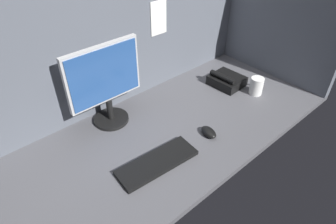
{
  "coord_description": "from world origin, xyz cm",
  "views": [
    {
      "loc": [
        -74.86,
        -84.77,
        97.75
      ],
      "look_at": [
        -7.34,
        0.0,
        14.0
      ],
      "focal_mm": 31.44,
      "sensor_mm": 36.0,
      "label": 1
    }
  ],
  "objects_px": {
    "desk_phone": "(226,80)",
    "mug_ceramic_white": "(257,86)",
    "monitor": "(105,83)",
    "keyboard": "(157,162)",
    "mouse": "(209,132)"
  },
  "relations": [
    {
      "from": "monitor",
      "to": "mouse",
      "type": "height_order",
      "value": "monitor"
    },
    {
      "from": "mouse",
      "to": "monitor",
      "type": "bearing_deg",
      "value": 136.61
    },
    {
      "from": "mouse",
      "to": "mug_ceramic_white",
      "type": "height_order",
      "value": "mug_ceramic_white"
    },
    {
      "from": "mouse",
      "to": "mug_ceramic_white",
      "type": "bearing_deg",
      "value": 18.87
    },
    {
      "from": "desk_phone",
      "to": "mug_ceramic_white",
      "type": "bearing_deg",
      "value": -71.8
    },
    {
      "from": "monitor",
      "to": "keyboard",
      "type": "bearing_deg",
      "value": -92.1
    },
    {
      "from": "keyboard",
      "to": "mug_ceramic_white",
      "type": "relative_size",
      "value": 3.31
    },
    {
      "from": "keyboard",
      "to": "mouse",
      "type": "bearing_deg",
      "value": 1.0
    },
    {
      "from": "mug_ceramic_white",
      "to": "mouse",
      "type": "bearing_deg",
      "value": -172.19
    },
    {
      "from": "monitor",
      "to": "desk_phone",
      "type": "bearing_deg",
      "value": -13.8
    },
    {
      "from": "mouse",
      "to": "desk_phone",
      "type": "relative_size",
      "value": 0.48
    },
    {
      "from": "mouse",
      "to": "desk_phone",
      "type": "bearing_deg",
      "value": 40.82
    },
    {
      "from": "monitor",
      "to": "keyboard",
      "type": "relative_size",
      "value": 1.13
    },
    {
      "from": "mouse",
      "to": "keyboard",
      "type": "bearing_deg",
      "value": -172.38
    },
    {
      "from": "keyboard",
      "to": "mug_ceramic_white",
      "type": "bearing_deg",
      "value": 7.83
    }
  ]
}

